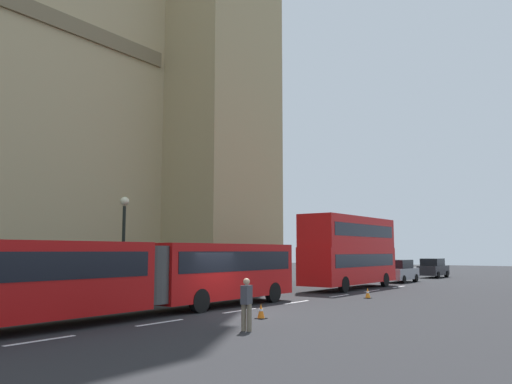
# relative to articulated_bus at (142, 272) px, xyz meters

# --- Properties ---
(ground_plane) EXTENTS (160.00, 160.00, 0.00)m
(ground_plane) POSITION_rel_articulated_bus_xyz_m (3.00, -1.99, -1.75)
(ground_plane) COLOR #262628
(lane_centre_marking) EXTENTS (34.40, 0.16, 0.01)m
(lane_centre_marking) POSITION_rel_articulated_bus_xyz_m (6.09, -1.99, -1.74)
(lane_centre_marking) COLOR silver
(lane_centre_marking) RESTS_ON ground_plane
(articulated_bus) EXTENTS (18.28, 2.54, 2.90)m
(articulated_bus) POSITION_rel_articulated_bus_xyz_m (0.00, 0.00, 0.00)
(articulated_bus) COLOR #B20F0F
(articulated_bus) RESTS_ON ground_plane
(double_decker_bus) EXTENTS (10.05, 2.54, 4.90)m
(double_decker_bus) POSITION_rel_articulated_bus_xyz_m (18.52, 0.00, 0.96)
(double_decker_bus) COLOR red
(double_decker_bus) RESTS_ON ground_plane
(sedan_lead) EXTENTS (4.40, 1.86, 1.85)m
(sedan_lead) POSITION_rel_articulated_bus_xyz_m (27.53, -0.01, -0.83)
(sedan_lead) COLOR gray
(sedan_lead) RESTS_ON ground_plane
(sedan_trailing) EXTENTS (4.40, 1.86, 1.85)m
(sedan_trailing) POSITION_rel_articulated_bus_xyz_m (36.84, 0.15, -0.83)
(sedan_trailing) COLOR black
(sedan_trailing) RESTS_ON ground_plane
(traffic_cone_west) EXTENTS (0.36, 0.36, 0.58)m
(traffic_cone_west) POSITION_rel_articulated_bus_xyz_m (2.24, -4.27, -1.46)
(traffic_cone_west) COLOR black
(traffic_cone_west) RESTS_ON ground_plane
(traffic_cone_middle) EXTENTS (0.36, 0.36, 0.58)m
(traffic_cone_middle) POSITION_rel_articulated_bus_xyz_m (12.54, -3.97, -1.46)
(traffic_cone_middle) COLOR black
(traffic_cone_middle) RESTS_ON ground_plane
(street_lamp) EXTENTS (0.44, 0.44, 5.27)m
(street_lamp) POSITION_rel_articulated_bus_xyz_m (2.65, 4.51, 1.31)
(street_lamp) COLOR black
(street_lamp) RESTS_ON ground_plane
(pedestrian_near_cones) EXTENTS (0.44, 0.36, 1.69)m
(pedestrian_near_cones) POSITION_rel_articulated_bus_xyz_m (-0.50, -5.68, -0.83)
(pedestrian_near_cones) COLOR #726651
(pedestrian_near_cones) RESTS_ON ground_plane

